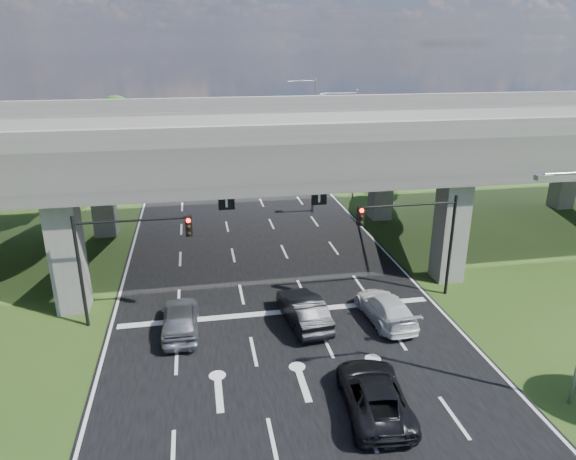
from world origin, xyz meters
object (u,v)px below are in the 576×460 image
object	(u,v)px
car_dark	(303,310)
car_white	(385,308)
car_trailing	(374,394)
signal_right	(417,229)
streetlight_beyond	(312,114)
car_silver	(180,318)
streetlight_far	(351,137)
signal_left	(123,248)

from	to	relation	value
car_dark	car_white	size ratio (longest dim) A/B	0.99
car_white	car_trailing	world-z (taller)	car_trailing
car_dark	car_trailing	distance (m)	7.23
signal_right	streetlight_beyond	world-z (taller)	streetlight_beyond
streetlight_beyond	car_silver	distance (m)	40.93
signal_right	car_white	bearing A→B (deg)	-136.99
streetlight_far	car_trailing	world-z (taller)	streetlight_far
streetlight_far	car_trailing	distance (m)	30.39
streetlight_far	signal_left	bearing A→B (deg)	-131.78
signal_right	car_dark	xyz separation A→B (m)	(-6.74, -1.81, -3.36)
car_trailing	signal_left	bearing A→B (deg)	-35.30
car_dark	car_trailing	bearing A→B (deg)	94.30
streetlight_beyond	signal_left	bearing A→B (deg)	-116.43
signal_left	streetlight_beyond	world-z (taller)	streetlight_beyond
signal_right	streetlight_beyond	bearing A→B (deg)	86.39
car_white	car_trailing	distance (m)	7.28
signal_left	streetlight_far	xyz separation A→B (m)	(17.92, 20.06, 1.66)
signal_left	car_dark	bearing A→B (deg)	-11.49
streetlight_far	car_dark	xyz separation A→B (m)	(-9.02, -21.87, -5.03)
streetlight_far	car_trailing	xyz separation A→B (m)	(-7.66, -28.97, -5.10)
signal_right	signal_left	distance (m)	15.65
signal_left	car_white	xyz separation A→B (m)	(13.22, -2.26, -3.45)
car_silver	streetlight_beyond	bearing A→B (deg)	-112.18
car_white	car_trailing	bearing A→B (deg)	61.75
car_silver	car_white	world-z (taller)	car_silver
streetlight_far	car_silver	size ratio (longest dim) A/B	2.17
car_white	car_trailing	xyz separation A→B (m)	(-2.96, -6.65, 0.02)
car_silver	car_trailing	size ratio (longest dim) A/B	0.89
car_silver	car_dark	size ratio (longest dim) A/B	0.96
signal_right	signal_left	world-z (taller)	same
streetlight_beyond	car_dark	world-z (taller)	streetlight_beyond
streetlight_beyond	car_white	xyz separation A→B (m)	(-4.70, -38.32, -5.11)
signal_right	streetlight_far	bearing A→B (deg)	83.53
car_silver	car_white	bearing A→B (deg)	176.20
car_silver	car_dark	xyz separation A→B (m)	(6.29, -0.25, 0.01)
signal_left	car_trailing	world-z (taller)	signal_left
signal_right	car_silver	xyz separation A→B (m)	(-13.03, -1.56, -3.37)
signal_left	car_trailing	size ratio (longest dim) A/B	1.16
car_white	streetlight_far	bearing A→B (deg)	-106.10
streetlight_beyond	car_dark	bearing A→B (deg)	-103.39
streetlight_beyond	car_silver	size ratio (longest dim) A/B	2.17
streetlight_far	car_dark	bearing A→B (deg)	-112.41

